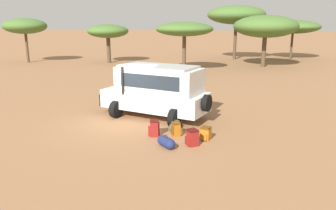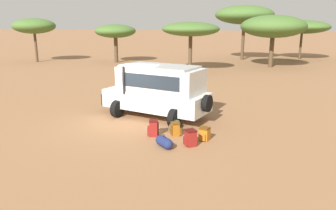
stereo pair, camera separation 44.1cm
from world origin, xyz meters
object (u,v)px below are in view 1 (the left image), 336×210
object	(u,v)px
duffel_bag_low_black_case	(166,142)
acacia_tree_left_mid	(108,31)
backpack_outermost	(192,138)
safari_vehicle	(157,90)
duffel_bag_soft_canvas	(175,126)
acacia_tree_right_mid	(236,15)
acacia_tree_far_right	(266,26)
backpack_cluster_center	(206,134)
acacia_tree_far_left	(25,26)
acacia_tree_centre_back	(184,29)
backpack_beside_front_wheel	(176,129)
backpack_near_rear_wheel	(154,128)
acacia_tree_distant_right	(293,27)

from	to	relation	value
duffel_bag_low_black_case	acacia_tree_left_mid	bearing A→B (deg)	117.01
backpack_outermost	safari_vehicle	bearing A→B (deg)	123.65
duffel_bag_soft_canvas	acacia_tree_left_mid	world-z (taller)	acacia_tree_left_mid
acacia_tree_right_mid	acacia_tree_far_right	size ratio (longest dim) A/B	1.08
backpack_cluster_center	acacia_tree_far_right	bearing A→B (deg)	81.51
backpack_cluster_center	acacia_tree_right_mid	size ratio (longest dim) A/B	0.08
acacia_tree_far_left	acacia_tree_centre_back	distance (m)	18.03
backpack_beside_front_wheel	backpack_near_rear_wheel	distance (m)	0.87
safari_vehicle	backpack_near_rear_wheel	size ratio (longest dim) A/B	8.44
acacia_tree_far_left	acacia_tree_right_mid	world-z (taller)	acacia_tree_right_mid
duffel_bag_soft_canvas	acacia_tree_distant_right	bearing A→B (deg)	74.24
acacia_tree_distant_right	acacia_tree_left_mid	bearing A→B (deg)	-156.84
backpack_near_rear_wheel	acacia_tree_left_mid	world-z (taller)	acacia_tree_left_mid
backpack_beside_front_wheel	acacia_tree_distant_right	bearing A→B (deg)	74.89
backpack_beside_front_wheel	acacia_tree_centre_back	xyz separation A→B (m)	(-2.70, 17.16, 3.43)
duffel_bag_low_black_case	acacia_tree_right_mid	xyz separation A→B (m)	(1.60, 29.19, 4.91)
backpack_beside_front_wheel	duffel_bag_soft_canvas	world-z (taller)	backpack_beside_front_wheel
acacia_tree_far_left	acacia_tree_centre_back	size ratio (longest dim) A/B	0.94
backpack_outermost	duffel_bag_soft_canvas	world-z (taller)	backpack_outermost
backpack_near_rear_wheel	backpack_outermost	bearing A→B (deg)	-22.85
acacia_tree_far_left	acacia_tree_centre_back	xyz separation A→B (m)	(17.83, -2.68, -0.18)
duffel_bag_soft_canvas	acacia_tree_centre_back	world-z (taller)	acacia_tree_centre_back
safari_vehicle	backpack_near_rear_wheel	distance (m)	2.80
backpack_cluster_center	acacia_tree_distant_right	bearing A→B (deg)	77.09
duffel_bag_low_black_case	acacia_tree_far_left	bearing A→B (deg)	134.03
safari_vehicle	acacia_tree_centre_back	bearing A→B (deg)	95.05
backpack_near_rear_wheel	acacia_tree_far_left	xyz separation A→B (m)	(-19.69, 20.07, 3.56)
acacia_tree_left_mid	acacia_tree_far_right	size ratio (longest dim) A/B	0.72
backpack_beside_front_wheel	acacia_tree_right_mid	distance (m)	28.36
backpack_outermost	acacia_tree_right_mid	bearing A→B (deg)	88.57
safari_vehicle	acacia_tree_far_right	distance (m)	20.44
acacia_tree_far_left	duffel_bag_soft_canvas	bearing A→B (deg)	-43.33
acacia_tree_left_mid	backpack_cluster_center	bearing A→B (deg)	-59.31
safari_vehicle	acacia_tree_far_right	bearing A→B (deg)	73.25
backpack_beside_front_wheel	acacia_tree_far_left	world-z (taller)	acacia_tree_far_left
backpack_near_rear_wheel	acacia_tree_right_mid	bearing A→B (deg)	85.27
backpack_near_rear_wheel	acacia_tree_centre_back	distance (m)	17.82
acacia_tree_far_left	safari_vehicle	bearing A→B (deg)	-42.45
backpack_beside_front_wheel	duffel_bag_soft_canvas	size ratio (longest dim) A/B	0.59
safari_vehicle	backpack_cluster_center	xyz separation A→B (m)	(2.57, -2.55, -1.05)
backpack_near_rear_wheel	backpack_outermost	size ratio (longest dim) A/B	1.07
acacia_tree_left_mid	acacia_tree_far_right	xyz separation A→B (m)	(16.23, 0.14, 0.56)
backpack_beside_front_wheel	duffel_bag_soft_canvas	bearing A→B (deg)	105.95
acacia_tree_left_mid	acacia_tree_centre_back	size ratio (longest dim) A/B	0.87
duffel_bag_low_black_case	acacia_tree_right_mid	bearing A→B (deg)	86.87
backpack_cluster_center	backpack_outermost	xyz separation A→B (m)	(-0.41, -0.69, 0.05)
backpack_outermost	backpack_near_rear_wheel	bearing A→B (deg)	157.15
duffel_bag_low_black_case	acacia_tree_centre_back	world-z (taller)	acacia_tree_centre_back
backpack_near_rear_wheel	acacia_tree_distant_right	bearing A→B (deg)	73.54
duffel_bag_soft_canvas	acacia_tree_far_left	size ratio (longest dim) A/B	0.19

